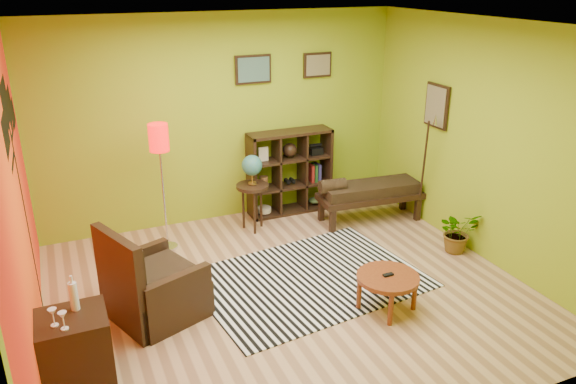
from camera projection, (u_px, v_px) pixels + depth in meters
name	position (u px, v px, depth m)	size (l,w,h in m)	color
ground	(289.00, 292.00, 6.13)	(5.00, 5.00, 0.00)	tan
room_shell	(279.00, 133.00, 5.44)	(5.04, 4.54, 2.82)	#8DA71B
zebra_rug	(309.00, 279.00, 6.36)	(2.46, 1.77, 0.01)	white
coffee_table	(388.00, 280.00, 5.69)	(0.64, 0.64, 0.41)	maroon
armchair	(151.00, 289.00, 5.59)	(1.06, 1.05, 1.01)	black
side_cabinet	(76.00, 350.00, 4.65)	(0.56, 0.51, 0.97)	black
floor_lamp	(160.00, 149.00, 6.62)	(0.24, 0.24, 1.61)	silver
globe_table	(252.00, 174.00, 7.32)	(0.43, 0.43, 1.05)	black
cube_shelf	(291.00, 172.00, 7.98)	(1.20, 0.35, 1.20)	black
bench	(368.00, 192.00, 7.73)	(1.50, 0.64, 0.67)	black
potted_plant	(457.00, 236.00, 6.95)	(0.48, 0.53, 0.42)	#26661E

